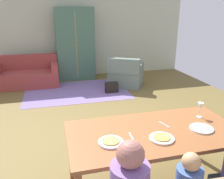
# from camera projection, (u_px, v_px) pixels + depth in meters

# --- Properties ---
(ground_plane) EXTENTS (7.05, 6.57, 0.02)m
(ground_plane) POSITION_uv_depth(u_px,v_px,m) (96.00, 118.00, 4.58)
(ground_plane) COLOR brown
(back_wall) EXTENTS (7.05, 0.10, 2.70)m
(back_wall) POSITION_uv_depth(u_px,v_px,m) (75.00, 33.00, 7.21)
(back_wall) COLOR #BBBEA0
(back_wall) RESTS_ON ground_plane
(dining_table) EXTENTS (1.86, 0.94, 0.76)m
(dining_table) POSITION_uv_depth(u_px,v_px,m) (154.00, 136.00, 2.52)
(dining_table) COLOR brown
(dining_table) RESTS_ON ground_plane
(plate_near_man) EXTENTS (0.25, 0.25, 0.02)m
(plate_near_man) POSITION_uv_depth(u_px,v_px,m) (111.00, 142.00, 2.27)
(plate_near_man) COLOR silver
(plate_near_man) RESTS_ON dining_table
(pizza_near_man) EXTENTS (0.17, 0.17, 0.01)m
(pizza_near_man) POSITION_uv_depth(u_px,v_px,m) (111.00, 141.00, 2.26)
(pizza_near_man) COLOR gold
(pizza_near_man) RESTS_ON plate_near_man
(plate_near_child) EXTENTS (0.25, 0.25, 0.02)m
(plate_near_child) POSITION_uv_depth(u_px,v_px,m) (162.00, 138.00, 2.33)
(plate_near_child) COLOR white
(plate_near_child) RESTS_ON dining_table
(pizza_near_child) EXTENTS (0.17, 0.17, 0.01)m
(pizza_near_child) POSITION_uv_depth(u_px,v_px,m) (162.00, 137.00, 2.33)
(pizza_near_child) COLOR gold
(pizza_near_child) RESTS_ON plate_near_child
(plate_near_woman) EXTENTS (0.25, 0.25, 0.02)m
(plate_near_woman) POSITION_uv_depth(u_px,v_px,m) (202.00, 129.00, 2.53)
(plate_near_woman) COLOR silver
(plate_near_woman) RESTS_ON dining_table
(wine_glass) EXTENTS (0.07, 0.07, 0.19)m
(wine_glass) POSITION_uv_depth(u_px,v_px,m) (200.00, 107.00, 2.78)
(wine_glass) COLOR silver
(wine_glass) RESTS_ON dining_table
(fork) EXTENTS (0.02, 0.15, 0.01)m
(fork) POSITION_uv_depth(u_px,v_px,m) (131.00, 136.00, 2.39)
(fork) COLOR silver
(fork) RESTS_ON dining_table
(knife) EXTENTS (0.06, 0.17, 0.01)m
(knife) POSITION_uv_depth(u_px,v_px,m) (164.00, 124.00, 2.63)
(knife) COLOR silver
(knife) RESTS_ON dining_table
(area_rug) EXTENTS (2.60, 1.80, 0.01)m
(area_rug) POSITION_uv_depth(u_px,v_px,m) (77.00, 91.00, 6.06)
(area_rug) COLOR #78649F
(area_rug) RESTS_ON ground_plane
(couch) EXTENTS (1.67, 0.86, 0.82)m
(couch) POSITION_uv_depth(u_px,v_px,m) (27.00, 75.00, 6.46)
(couch) COLOR #933835
(couch) RESTS_ON ground_plane
(armchair) EXTENTS (1.17, 1.17, 0.82)m
(armchair) POSITION_uv_depth(u_px,v_px,m) (126.00, 75.00, 6.44)
(armchair) COLOR slate
(armchair) RESTS_ON ground_plane
(armoire) EXTENTS (1.10, 0.59, 2.10)m
(armoire) POSITION_uv_depth(u_px,v_px,m) (75.00, 44.00, 6.94)
(armoire) COLOR #426752
(armoire) RESTS_ON ground_plane
(handbag) EXTENTS (0.32, 0.16, 0.26)m
(handbag) POSITION_uv_depth(u_px,v_px,m) (112.00, 87.00, 5.96)
(handbag) COLOR black
(handbag) RESTS_ON ground_plane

